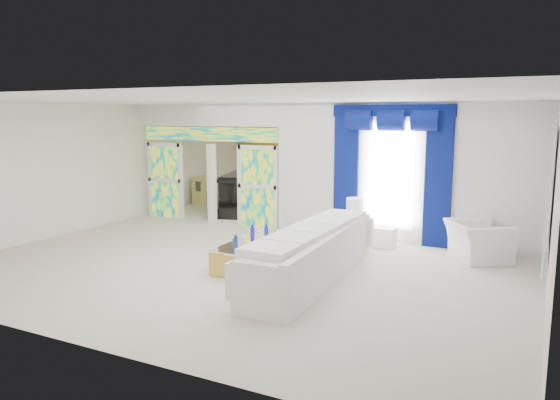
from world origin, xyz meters
The scene contains 22 objects.
floor centered at (0.00, 0.00, 0.00)m, with size 12.00×12.00×0.00m, color #B7AF9E.
dividing_wall centered at (2.15, 1.00, 1.50)m, with size 5.70×0.18×3.00m, color white.
dividing_header centered at (-2.85, 1.00, 2.73)m, with size 4.30×0.18×0.55m, color white.
stained_panel_left centered at (-4.28, 1.00, 1.00)m, with size 0.95×0.04×2.00m, color #994C3F.
stained_panel_right centered at (-1.42, 1.00, 1.00)m, with size 0.95×0.04×2.00m, color #994C3F.
stained_transom centered at (-2.85, 1.00, 2.25)m, with size 4.00×0.05×0.35m, color #994C3F.
window_pane centered at (1.90, 0.90, 1.45)m, with size 1.00×0.02×2.30m, color white.
blue_drape_left centered at (0.90, 0.87, 1.40)m, with size 0.55×0.10×2.80m, color #050346.
blue_drape_right centered at (2.90, 0.87, 1.40)m, with size 0.55×0.10×2.80m, color #050346.
blue_pelmet centered at (1.90, 0.87, 2.82)m, with size 2.60×0.12×0.25m, color #050346.
wall_mirror centered at (4.94, -1.00, 1.55)m, with size 0.04×2.70×1.90m, color white.
gold_curtains centered at (0.00, 5.90, 1.50)m, with size 9.70×0.12×2.90m, color #B4782B.
white_sofa centered at (1.48, -2.33, 0.38)m, with size 0.86×4.04×0.77m, color white.
coffee_table centered at (0.13, -2.03, 0.21)m, with size 0.64×1.91×0.42m, color gold.
console_table centered at (1.56, 0.44, 0.20)m, with size 1.19×0.38×0.40m, color white.
table_lamp centered at (1.26, 0.44, 0.69)m, with size 0.36×0.36×0.58m, color silver.
armchair centered at (3.80, 0.19, 0.36)m, with size 1.12×0.98×0.73m, color white.
grand_piano centered at (-2.73, 3.10, 0.52)m, with size 1.58×2.07×1.04m, color black.
piano_bench centered at (-2.73, 1.50, 0.14)m, with size 0.85×0.33×0.28m, color black.
tv_console centered at (-4.56, 3.22, 0.43)m, with size 0.58×0.53×0.85m, color tan.
chandelier centered at (-2.30, 3.40, 2.65)m, with size 0.60×0.60×0.60m, color gold.
decanters centered at (0.15, -2.10, 0.52)m, with size 0.16×1.32×0.25m.
Camera 1 is at (4.90, -10.29, 2.73)m, focal length 34.17 mm.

